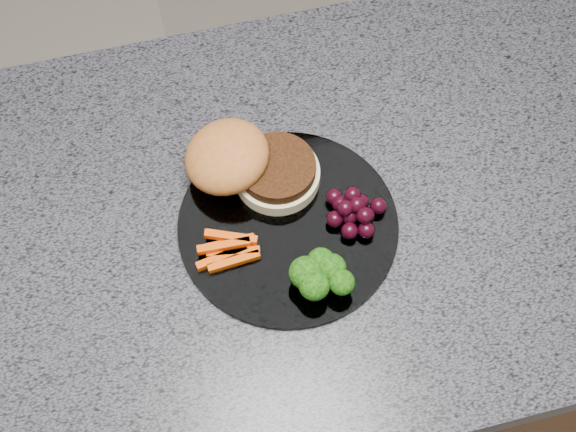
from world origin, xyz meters
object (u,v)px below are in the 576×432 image
object	(u,v)px
plate	(288,225)
grape_bunch	(354,211)
burger	(245,164)
island_cabinet	(245,352)

from	to	relation	value
plate	grape_bunch	size ratio (longest dim) A/B	3.48
plate	grape_bunch	bearing A→B (deg)	-7.11
burger	grape_bunch	size ratio (longest dim) A/B	2.41
island_cabinet	plate	size ratio (longest dim) A/B	4.62
island_cabinet	grape_bunch	xyz separation A→B (m)	(0.15, -0.03, 0.49)
island_cabinet	burger	distance (m)	0.50
plate	burger	bearing A→B (deg)	112.86
burger	island_cabinet	bearing A→B (deg)	-108.09
island_cabinet	grape_bunch	size ratio (longest dim) A/B	16.08
grape_bunch	burger	bearing A→B (deg)	141.31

